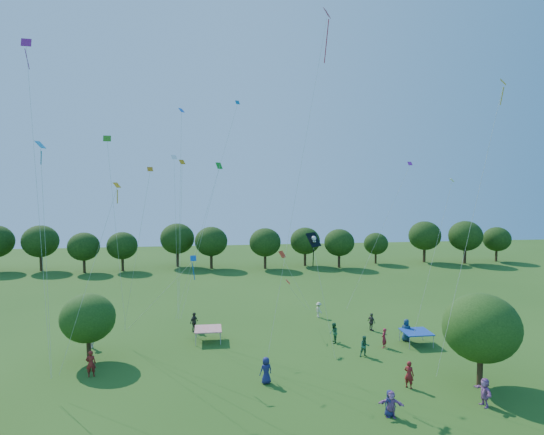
{
  "coord_description": "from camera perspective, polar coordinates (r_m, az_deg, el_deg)",
  "views": [
    {
      "loc": [
        -4.1,
        -17.04,
        13.59
      ],
      "look_at": [
        0.0,
        14.0,
        11.0
      ],
      "focal_mm": 32.0,
      "sensor_mm": 36.0,
      "label": 1
    }
  ],
  "objects": [
    {
      "name": "crowd_person_7",
      "position": [
        34.07,
        15.82,
        -17.35
      ],
      "size": [
        0.77,
        0.77,
        1.78
      ],
      "primitive_type": "imported",
      "rotation": [
        0.0,
        0.0,
        2.33
      ],
      "color": "maroon",
      "rests_on": "ground"
    },
    {
      "name": "tent_blue",
      "position": [
        42.19,
        16.62,
        -12.78
      ],
      "size": [
        2.2,
        2.2,
        1.1
      ],
      "color": "#173C99",
      "rests_on": "ground"
    },
    {
      "name": "small_kite_15",
      "position": [
        32.1,
        -25.38,
        2.98
      ],
      "size": [
        0.53,
        0.66,
        14.46
      ],
      "color": "#0C7DB8"
    },
    {
      "name": "red_high_kite",
      "position": [
        36.07,
        5.3,
        16.22
      ],
      "size": [
        4.86,
        2.43,
        24.33
      ],
      "color": "red"
    },
    {
      "name": "crowd_person_11",
      "position": [
        33.1,
        23.72,
        -18.3
      ],
      "size": [
        0.66,
        1.63,
        1.72
      ],
      "primitive_type": "imported",
      "rotation": [
        0.0,
        0.0,
        4.77
      ],
      "color": "#A962A6",
      "rests_on": "ground"
    },
    {
      "name": "small_kite_1",
      "position": [
        32.28,
        -19.09,
        -1.14
      ],
      "size": [
        3.86,
        1.3,
        11.98
      ],
      "color": "#FF9B0D"
    },
    {
      "name": "crowd_person_6",
      "position": [
        42.87,
        15.51,
        -12.63
      ],
      "size": [
        1.03,
        0.92,
        1.84
      ],
      "primitive_type": "imported",
      "rotation": [
        0.0,
        0.0,
        2.54
      ],
      "color": "#1B374F",
      "rests_on": "ground"
    },
    {
      "name": "crowd_person_12",
      "position": [
        30.28,
        13.69,
        -20.46
      ],
      "size": [
        0.85,
        0.63,
        1.53
      ],
      "primitive_type": "imported",
      "rotation": [
        0.0,
        0.0,
        0.33
      ],
      "color": "navy",
      "rests_on": "ground"
    },
    {
      "name": "small_kite_5",
      "position": [
        34.8,
        -26.45,
        10.8
      ],
      "size": [
        2.09,
        3.45,
        21.16
      ],
      "color": "#89166F"
    },
    {
      "name": "crowd_person_8",
      "position": [
        41.21,
        7.26,
        -13.33
      ],
      "size": [
        0.6,
        0.9,
        1.69
      ],
      "primitive_type": "imported",
      "rotation": [
        0.0,
        0.0,
        4.52
      ],
      "color": "#2A623A",
      "rests_on": "ground"
    },
    {
      "name": "crowd_person_9",
      "position": [
        48.13,
        5.52,
        -10.77
      ],
      "size": [
        0.72,
        1.07,
        1.5
      ],
      "primitive_type": "imported",
      "rotation": [
        0.0,
        0.0,
        1.89
      ],
      "color": "beige",
      "rests_on": "ground"
    },
    {
      "name": "small_kite_3",
      "position": [
        38.94,
        -18.38,
        3.88
      ],
      "size": [
        1.12,
        1.44,
        15.44
      ],
      "color": "#2E7B16"
    },
    {
      "name": "treeline",
      "position": [
        73.13,
        -5.61,
        -2.75
      ],
      "size": [
        88.01,
        8.77,
        6.77
      ],
      "color": "#422B19",
      "rests_on": "ground"
    },
    {
      "name": "small_kite_4",
      "position": [
        41.53,
        -10.72,
        5.2
      ],
      "size": [
        0.89,
        1.06,
        18.01
      ],
      "color": "blue"
    },
    {
      "name": "crowd_person_5",
      "position": [
        30.17,
        13.85,
        -20.56
      ],
      "size": [
        1.53,
        1.0,
        1.54
      ],
      "primitive_type": "imported",
      "rotation": [
        0.0,
        0.0,
        -0.37
      ],
      "color": "#A761A6",
      "rests_on": "ground"
    },
    {
      "name": "small_kite_12",
      "position": [
        35.82,
        -10.94,
        -6.92
      ],
      "size": [
        5.8,
        5.08,
        6.83
      ],
      "color": "blue"
    },
    {
      "name": "small_kite_10",
      "position": [
        31.07,
        23.72,
        5.59
      ],
      "size": [
        3.2,
        1.48,
        17.92
      ],
      "color": "#C99611"
    },
    {
      "name": "near_tree_east",
      "position": [
        34.83,
        23.42,
        -11.81
      ],
      "size": [
        4.91,
        4.91,
        6.12
      ],
      "color": "#422B19",
      "rests_on": "ground"
    },
    {
      "name": "crowd_person_13",
      "position": [
        36.68,
        -20.54,
        -15.79
      ],
      "size": [
        0.74,
        0.53,
        1.83
      ],
      "primitive_type": "imported",
      "rotation": [
        0.0,
        0.0,
        3.28
      ],
      "color": "maroon",
      "rests_on": "ground"
    },
    {
      "name": "crowd_person_1",
      "position": [
        40.86,
        13.04,
        -13.65
      ],
      "size": [
        0.67,
        0.7,
        1.58
      ],
      "primitive_type": "imported",
      "rotation": [
        0.0,
        0.0,
        4.02
      ],
      "color": "maroon",
      "rests_on": "ground"
    },
    {
      "name": "crowd_person_10",
      "position": [
        44.85,
        11.63,
        -11.95
      ],
      "size": [
        0.75,
        1.02,
        1.59
      ],
      "primitive_type": "imported",
      "rotation": [
        0.0,
        0.0,
        1.97
      ],
      "color": "#463E38",
      "rests_on": "ground"
    },
    {
      "name": "small_kite_0",
      "position": [
        43.02,
        2.13,
        -7.96
      ],
      "size": [
        2.41,
        2.34,
        3.4
      ],
      "color": "#F82C0E"
    },
    {
      "name": "small_kite_7",
      "position": [
        41.27,
        -6.68,
        4.35
      ],
      "size": [
        5.64,
        1.07,
        18.69
      ],
      "color": "#0B70A5"
    },
    {
      "name": "small_kite_6",
      "position": [
        44.34,
        -11.34,
        2.31
      ],
      "size": [
        0.59,
        2.85,
        14.32
      ],
      "color": "white"
    },
    {
      "name": "crowd_person_3",
      "position": [
        42.32,
        -20.52,
        -13.22
      ],
      "size": [
        0.97,
        1.06,
        1.52
      ],
      "primitive_type": "imported",
      "rotation": [
        0.0,
        0.0,
        5.38
      ],
      "color": "#B0A38C",
      "rests_on": "ground"
    },
    {
      "name": "small_kite_13",
      "position": [
        46.72,
        13.94,
        1.43
      ],
      "size": [
        6.4,
        0.77,
        13.78
      ],
      "color": "purple"
    },
    {
      "name": "small_kite_8",
      "position": [
        44.3,
        1.47,
        -4.9
      ],
      "size": [
        3.08,
        0.82,
        5.61
      ],
      "color": "#F6310E"
    },
    {
      "name": "small_kite_2",
      "position": [
        37.28,
        -15.06,
        -0.33
      ],
      "size": [
        2.98,
        3.8,
        13.05
      ],
      "color": "orange"
    },
    {
      "name": "small_kite_14",
      "position": [
        40.42,
        19.23,
        -1.02
      ],
      "size": [
        3.28,
        0.79,
        12.22
      ],
      "color": "white"
    },
    {
      "name": "crowd_person_4",
      "position": [
        44.18,
        -9.16,
        -12.06
      ],
      "size": [
        0.98,
        1.09,
        1.74
      ],
      "primitive_type": "imported",
      "rotation": [
        0.0,
        0.0,
        0.93
      ],
      "color": "#3E3732",
      "rests_on": "ground"
    },
    {
      "name": "pirate_kite",
      "position": [
        32.3,
        4.97,
        -2.85
      ],
      "size": [
        2.15,
        1.12,
        8.61
      ],
      "color": "black"
    },
    {
      "name": "small_kite_11",
      "position": [
        45.71,
        -6.93,
        3.29
      ],
      "size": [
        3.92,
        4.66,
        13.72
      ],
      "color": "#198E1D"
    },
    {
      "name": "near_tree_north",
      "position": [
        38.85,
        -20.85,
        -11.0
      ],
      "size": [
        3.99,
        3.99,
        5.06
      ],
      "color": "#422B19",
      "rests_on": "ground"
    },
    {
      "name": "crowd_person_0",
      "position": [
        33.54,
        -0.71,
        -17.54
      ],
      "size": [
        0.98,
        0.74,
        1.76
      ],
      "primitive_type": "imported",
      "rotation": [
        0.0,
        0.0,
        3.49
      ],
      "color": "navy",
      "rests_on": "ground"
    },
    {
      "name": "tent_red_stripe",
      "position": [
        41.59,
        -7.53,
        -12.88
      ],
      "size": [
        2.2,
        2.2,
        1.1
      ],
      "color": "red",
      "rests_on": "ground"
    },
    {
      "name": "crowd_person_2",
      "position": [
        38.68,
        10.85,
        -14.66
      ],
      "size": [
        0.79,
        0.43,
        1.6
      ],
      "primitive_type": "imported",
      "rotation": [
        0.0,
        0.0,
        6.28
      ],
      "color": "#2A6342",
      "rests_on": "ground"
    },
    {
      "name": "small_kite_9",
      "position": [
        40.11,
        -10.64,
        1.39
      ],
      "size": [
        0.89,
        2.86,
        13.71
      ],
      "color": "orange"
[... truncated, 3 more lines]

